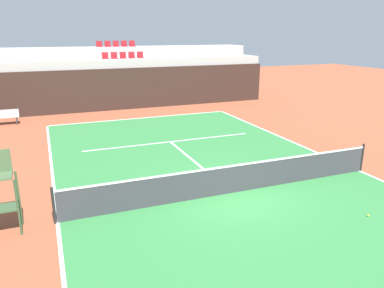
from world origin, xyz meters
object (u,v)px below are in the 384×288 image
(player_bench, at_px, (5,116))
(tennis_ball_0, at_px, (368,216))
(tennis_net, at_px, (233,179))
(umpire_chair, at_px, (2,190))

(player_bench, xyz_separation_m, tennis_ball_0, (10.49, -16.12, -0.46))
(tennis_net, bearing_deg, umpire_chair, 179.52)
(tennis_net, height_order, umpire_chair, umpire_chair)
(tennis_net, height_order, player_bench, tennis_net)
(tennis_net, distance_m, umpire_chair, 6.73)
(umpire_chair, distance_m, player_bench, 13.19)
(player_bench, relative_size, tennis_ball_0, 22.73)
(umpire_chair, xyz_separation_m, tennis_ball_0, (9.56, -2.98, -1.14))
(tennis_net, xyz_separation_m, umpire_chair, (-6.70, 0.06, 0.68))
(tennis_net, relative_size, tennis_ball_0, 167.88)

